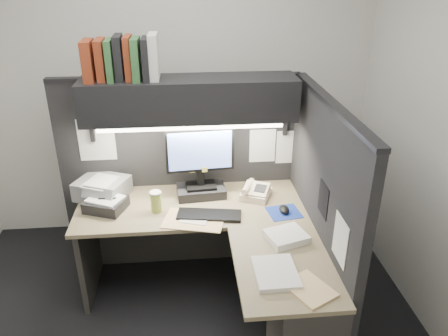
{
  "coord_description": "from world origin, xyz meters",
  "views": [
    {
      "loc": [
        0.09,
        -2.32,
        2.4
      ],
      "look_at": [
        0.35,
        0.51,
        1.05
      ],
      "focal_mm": 35.0,
      "sensor_mm": 36.0,
      "label": 1
    }
  ],
  "objects_px": {
    "desk": "(242,281)",
    "coffee_cup": "(156,202)",
    "printer": "(102,188)",
    "monitor": "(201,170)",
    "keyboard": "(209,215)",
    "notebook_stack": "(106,204)",
    "telephone": "(256,192)",
    "overhead_shelf": "(190,99)"
  },
  "relations": [
    {
      "from": "desk",
      "to": "printer",
      "type": "bearing_deg",
      "value": 142.95
    },
    {
      "from": "coffee_cup",
      "to": "printer",
      "type": "bearing_deg",
      "value": 148.31
    },
    {
      "from": "coffee_cup",
      "to": "overhead_shelf",
      "type": "bearing_deg",
      "value": 43.41
    },
    {
      "from": "overhead_shelf",
      "to": "monitor",
      "type": "distance_m",
      "value": 0.55
    },
    {
      "from": "telephone",
      "to": "printer",
      "type": "relative_size",
      "value": 0.6
    },
    {
      "from": "desk",
      "to": "telephone",
      "type": "height_order",
      "value": "telephone"
    },
    {
      "from": "overhead_shelf",
      "to": "keyboard",
      "type": "xyz_separation_m",
      "value": [
        0.11,
        -0.37,
        -0.76
      ]
    },
    {
      "from": "monitor",
      "to": "printer",
      "type": "height_order",
      "value": "monitor"
    },
    {
      "from": "coffee_cup",
      "to": "printer",
      "type": "xyz_separation_m",
      "value": [
        -0.43,
        0.26,
        -0.0
      ]
    },
    {
      "from": "monitor",
      "to": "keyboard",
      "type": "distance_m",
      "value": 0.39
    },
    {
      "from": "keyboard",
      "to": "desk",
      "type": "bearing_deg",
      "value": -53.71
    },
    {
      "from": "printer",
      "to": "overhead_shelf",
      "type": "bearing_deg",
      "value": 22.75
    },
    {
      "from": "keyboard",
      "to": "telephone",
      "type": "distance_m",
      "value": 0.46
    },
    {
      "from": "monitor",
      "to": "keyboard",
      "type": "relative_size",
      "value": 1.21
    },
    {
      "from": "overhead_shelf",
      "to": "monitor",
      "type": "relative_size",
      "value": 2.78
    },
    {
      "from": "desk",
      "to": "overhead_shelf",
      "type": "xyz_separation_m",
      "value": [
        -0.3,
        0.75,
        1.06
      ]
    },
    {
      "from": "desk",
      "to": "notebook_stack",
      "type": "height_order",
      "value": "notebook_stack"
    },
    {
      "from": "overhead_shelf",
      "to": "telephone",
      "type": "distance_m",
      "value": 0.88
    },
    {
      "from": "overhead_shelf",
      "to": "monitor",
      "type": "xyz_separation_m",
      "value": [
        0.06,
        -0.05,
        -0.55
      ]
    },
    {
      "from": "keyboard",
      "to": "coffee_cup",
      "type": "relative_size",
      "value": 3.09
    },
    {
      "from": "telephone",
      "to": "keyboard",
      "type": "bearing_deg",
      "value": -121.91
    },
    {
      "from": "coffee_cup",
      "to": "keyboard",
      "type": "bearing_deg",
      "value": -16.38
    },
    {
      "from": "overhead_shelf",
      "to": "notebook_stack",
      "type": "height_order",
      "value": "overhead_shelf"
    },
    {
      "from": "monitor",
      "to": "overhead_shelf",
      "type": "bearing_deg",
      "value": 136.89
    },
    {
      "from": "overhead_shelf",
      "to": "notebook_stack",
      "type": "bearing_deg",
      "value": -162.89
    },
    {
      "from": "printer",
      "to": "keyboard",
      "type": "bearing_deg",
      "value": -1.89
    },
    {
      "from": "desk",
      "to": "printer",
      "type": "relative_size",
      "value": 4.71
    },
    {
      "from": "printer",
      "to": "notebook_stack",
      "type": "xyz_separation_m",
      "value": [
        0.05,
        -0.2,
        -0.03
      ]
    },
    {
      "from": "overhead_shelf",
      "to": "telephone",
      "type": "relative_size",
      "value": 7.12
    },
    {
      "from": "desk",
      "to": "coffee_cup",
      "type": "bearing_deg",
      "value": 139.41
    },
    {
      "from": "coffee_cup",
      "to": "notebook_stack",
      "type": "relative_size",
      "value": 0.54
    },
    {
      "from": "desk",
      "to": "telephone",
      "type": "bearing_deg",
      "value": 73.56
    },
    {
      "from": "notebook_stack",
      "to": "telephone",
      "type": "bearing_deg",
      "value": 4.04
    },
    {
      "from": "desk",
      "to": "telephone",
      "type": "distance_m",
      "value": 0.74
    },
    {
      "from": "keyboard",
      "to": "notebook_stack",
      "type": "relative_size",
      "value": 1.67
    },
    {
      "from": "overhead_shelf",
      "to": "printer",
      "type": "bearing_deg",
      "value": 179.72
    },
    {
      "from": "coffee_cup",
      "to": "printer",
      "type": "distance_m",
      "value": 0.5
    },
    {
      "from": "keyboard",
      "to": "coffee_cup",
      "type": "xyz_separation_m",
      "value": [
        -0.38,
        0.11,
        0.06
      ]
    },
    {
      "from": "telephone",
      "to": "notebook_stack",
      "type": "height_order",
      "value": "telephone"
    },
    {
      "from": "desk",
      "to": "monitor",
      "type": "height_order",
      "value": "monitor"
    },
    {
      "from": "printer",
      "to": "coffee_cup",
      "type": "bearing_deg",
      "value": -8.66
    },
    {
      "from": "notebook_stack",
      "to": "desk",
      "type": "bearing_deg",
      "value": -30.28
    }
  ]
}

